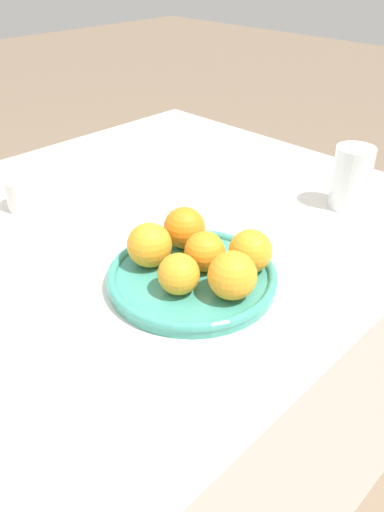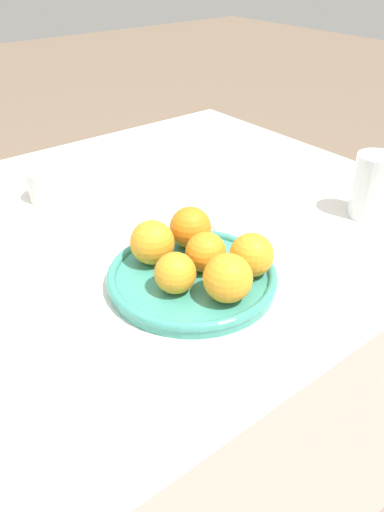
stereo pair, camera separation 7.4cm
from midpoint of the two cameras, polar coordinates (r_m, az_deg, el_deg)
The scene contains 12 objects.
table at distance 1.08m, azimuth -17.52°, elevation -17.53°, with size 1.57×0.92×0.71m.
fruit_platter at distance 0.77m, azimuth -2.78°, elevation -2.44°, with size 0.26×0.26×0.02m.
orange_0 at distance 0.71m, azimuth -4.53°, elevation -2.17°, with size 0.06×0.06×0.06m.
orange_1 at distance 0.76m, azimuth -1.37°, elevation 0.44°, with size 0.06×0.06×0.06m.
orange_2 at distance 0.77m, azimuth -7.64°, elevation 1.17°, with size 0.07×0.07×0.07m.
orange_3 at distance 0.70m, azimuth 1.60°, elevation -2.34°, with size 0.07×0.07×0.07m.
orange_4 at distance 0.76m, azimuth 3.91°, elevation 0.47°, with size 0.07×0.07×0.07m.
orange_5 at distance 0.82m, azimuth -3.50°, elevation 3.16°, with size 0.07×0.07×0.07m.
water_glass at distance 1.00m, azimuth 15.73°, elevation 8.57°, with size 0.07×0.07×0.12m.
cup_0 at distance 1.04m, azimuth -20.37°, elevation 6.71°, with size 0.08×0.08×0.06m.
cup_2 at distance 0.72m, azimuth -22.69°, elevation -5.30°, with size 0.07×0.07×0.08m.
napkin at distance 0.98m, azimuth -0.03°, elevation 5.60°, with size 0.14×0.10×0.01m.
Camera 1 is at (-0.27, -0.65, 1.16)m, focal length 35.00 mm.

